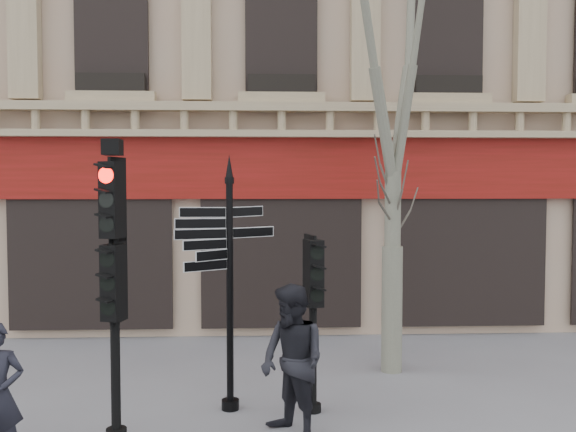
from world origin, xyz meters
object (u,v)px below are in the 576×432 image
object	(u,v)px
traffic_signal_main	(114,251)
plane_tree	(394,27)
traffic_signal_secondary	(313,292)
fingerpost	(230,239)
pedestrian_b	(293,362)

from	to	relation	value
traffic_signal_main	plane_tree	world-z (taller)	plane_tree
traffic_signal_main	traffic_signal_secondary	xyz separation A→B (m)	(2.60, 0.87, -0.69)
plane_tree	traffic_signal_main	bearing A→B (deg)	-146.06
fingerpost	traffic_signal_secondary	xyz separation A→B (m)	(1.19, -0.15, -0.75)
fingerpost	pedestrian_b	size ratio (longest dim) A/B	1.86
fingerpost	traffic_signal_secondary	size ratio (longest dim) A/B	1.49
traffic_signal_main	pedestrian_b	distance (m)	2.68
fingerpost	plane_tree	world-z (taller)	plane_tree
pedestrian_b	plane_tree	bearing A→B (deg)	110.93
traffic_signal_secondary	plane_tree	xyz separation A→B (m)	(1.54, 1.91, 4.20)
fingerpost	traffic_signal_main	size ratio (longest dim) A/B	0.96
traffic_signal_main	pedestrian_b	size ratio (longest dim) A/B	1.93
fingerpost	pedestrian_b	bearing A→B (deg)	-72.49
traffic_signal_main	traffic_signal_secondary	bearing A→B (deg)	33.14
plane_tree	pedestrian_b	distance (m)	6.00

